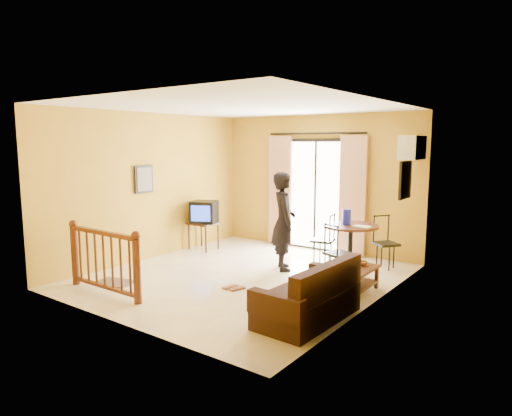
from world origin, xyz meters
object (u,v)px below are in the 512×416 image
Objects in this scene: television at (204,212)px; sofa at (311,298)px; coffee_table at (355,276)px; standing_person at (284,221)px; dining_table at (351,234)px.

television is 4.29m from sofa.
television reaches higher than sofa.
coffee_table is 0.48× the size of standing_person.
sofa is at bearing -76.31° from dining_table.
dining_table is 1.15× the size of coffee_table.
sofa reaches higher than coffee_table.
coffee_table is at bearing -35.19° from television.
dining_table reaches higher than sofa.
dining_table is 1.20m from standing_person.
coffee_table is (3.72, -0.72, -0.56)m from television.
sofa is at bearing -53.32° from television.
standing_person is (-1.56, 1.79, 0.58)m from sofa.
standing_person is at bearing 164.44° from coffee_table.
dining_table is 2.56m from sofa.
standing_person reaches higher than dining_table.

